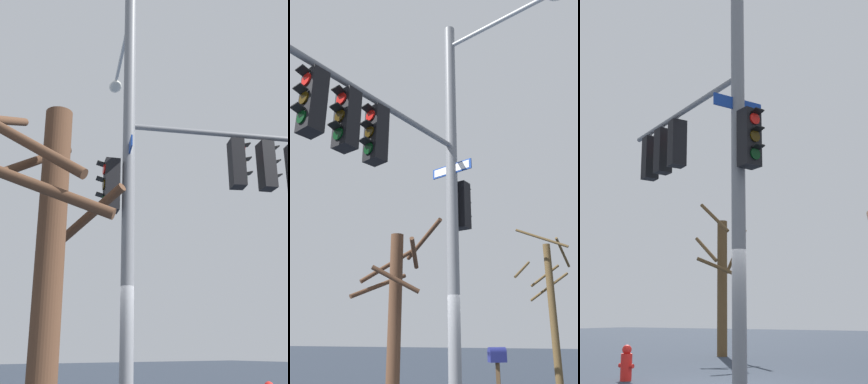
% 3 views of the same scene
% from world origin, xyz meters
% --- Properties ---
extents(main_signal_pole_assembly, '(4.82, 4.92, 9.36)m').
position_xyz_m(main_signal_pole_assembly, '(-0.65, -0.14, 5.12)').
color(main_signal_pole_assembly, slate).
rests_on(main_signal_pole_assembly, ground).
extents(bare_tree_corner, '(2.24, 2.71, 4.94)m').
position_xyz_m(bare_tree_corner, '(2.86, 1.79, 2.51)').
color(bare_tree_corner, '#523524').
rests_on(bare_tree_corner, ground).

